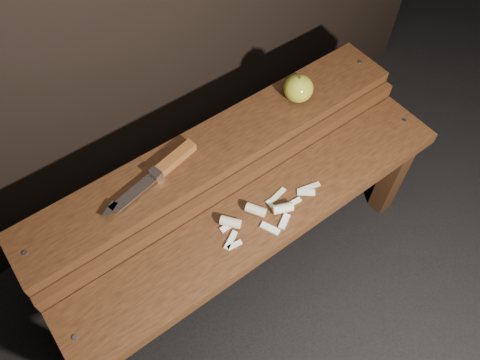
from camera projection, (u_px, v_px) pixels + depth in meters
ground at (250, 263)px, 1.64m from camera, size 60.00×60.00×0.00m
bench_front_tier at (266, 227)px, 1.32m from camera, size 1.20×0.20×0.42m
bench_rear_tier at (219, 163)px, 1.38m from camera, size 1.20×0.21×0.50m
apple at (298, 88)px, 1.37m from camera, size 0.09×0.09×0.09m
knife at (165, 167)px, 1.25m from camera, size 0.31×0.09×0.03m
apple_scraps at (261, 214)px, 1.26m from camera, size 0.34×0.13×0.03m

